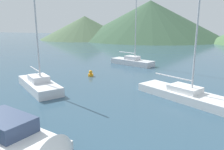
{
  "coord_description": "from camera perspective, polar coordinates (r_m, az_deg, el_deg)",
  "views": [
    {
      "loc": [
        5.21,
        -3.31,
        5.44
      ],
      "look_at": [
        -0.62,
        14.0,
        1.2
      ],
      "focal_mm": 35.0,
      "sensor_mm": 36.0,
      "label": 1
    }
  ],
  "objects": [
    {
      "name": "sailboat_inner",
      "position": [
        30.38,
        5.29,
        3.69
      ],
      "size": [
        6.47,
        4.27,
        11.18
      ],
      "rotation": [
        0.0,
        0.0,
        -0.41
      ],
      "color": "silver",
      "rests_on": "ground_plane"
    },
    {
      "name": "hill_central",
      "position": [
        86.24,
        9.9,
        13.97
      ],
      "size": [
        54.7,
        54.7,
        14.17
      ],
      "color": "#38563D",
      "rests_on": "ground_plane"
    },
    {
      "name": "sailboat_middle",
      "position": [
        19.66,
        -18.51,
        -2.24
      ],
      "size": [
        6.21,
        5.32,
        7.48
      ],
      "rotation": [
        0.0,
        0.0,
        -0.64
      ],
      "color": "silver",
      "rests_on": "ground_plane"
    },
    {
      "name": "motorboat_near",
      "position": [
        10.85,
        -22.67,
        -15.64
      ],
      "size": [
        7.09,
        3.78,
        2.0
      ],
      "rotation": [
        0.0,
        0.0,
        -0.27
      ],
      "color": "white",
      "rests_on": "ground_plane"
    },
    {
      "name": "buoy_marker",
      "position": [
        23.55,
        -5.59,
        0.32
      ],
      "size": [
        0.56,
        0.56,
        0.65
      ],
      "color": "orange",
      "rests_on": "ground_plane"
    },
    {
      "name": "hill_west",
      "position": [
        85.54,
        -7.12,
        12.19
      ],
      "size": [
        33.48,
        33.48,
        8.54
      ],
      "color": "#4C6647",
      "rests_on": "ground_plane"
    },
    {
      "name": "sailboat_outer",
      "position": [
        17.16,
        18.43,
        -4.6
      ],
      "size": [
        7.44,
        5.79,
        10.37
      ],
      "rotation": [
        0.0,
        0.0,
        -0.57
      ],
      "color": "white",
      "rests_on": "ground_plane"
    }
  ]
}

